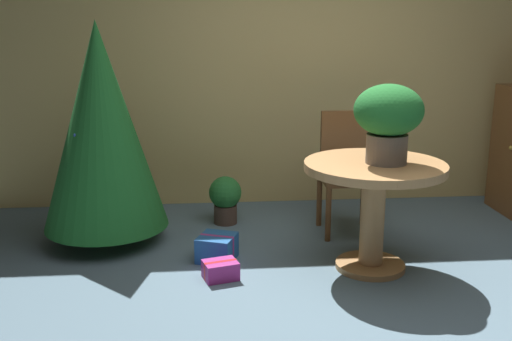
{
  "coord_description": "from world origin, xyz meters",
  "views": [
    {
      "loc": [
        -0.87,
        -3.24,
        1.65
      ],
      "look_at": [
        -0.56,
        0.3,
        0.77
      ],
      "focal_mm": 41.83,
      "sensor_mm": 36.0,
      "label": 1
    }
  ],
  "objects_px": {
    "round_dining_table": "(374,190)",
    "holiday_tree": "(101,127)",
    "wooden_chair_far": "(346,166)",
    "flower_vase": "(388,117)",
    "potted_plant": "(225,197)",
    "gift_box_purple": "(220,270)",
    "gift_box_blue": "(217,248)"
  },
  "relations": [
    {
      "from": "gift_box_blue",
      "to": "potted_plant",
      "type": "relative_size",
      "value": 0.81
    },
    {
      "from": "holiday_tree",
      "to": "gift_box_blue",
      "type": "relative_size",
      "value": 5.13
    },
    {
      "from": "flower_vase",
      "to": "gift_box_purple",
      "type": "distance_m",
      "value": 1.49
    },
    {
      "from": "gift_box_blue",
      "to": "round_dining_table",
      "type": "bearing_deg",
      "value": -12.97
    },
    {
      "from": "wooden_chair_far",
      "to": "gift_box_blue",
      "type": "distance_m",
      "value": 1.27
    },
    {
      "from": "round_dining_table",
      "to": "gift_box_blue",
      "type": "height_order",
      "value": "round_dining_table"
    },
    {
      "from": "gift_box_blue",
      "to": "gift_box_purple",
      "type": "height_order",
      "value": "gift_box_blue"
    },
    {
      "from": "potted_plant",
      "to": "gift_box_blue",
      "type": "bearing_deg",
      "value": -96.47
    },
    {
      "from": "wooden_chair_far",
      "to": "gift_box_purple",
      "type": "bearing_deg",
      "value": -139.25
    },
    {
      "from": "holiday_tree",
      "to": "gift_box_purple",
      "type": "height_order",
      "value": "holiday_tree"
    },
    {
      "from": "wooden_chair_far",
      "to": "gift_box_purple",
      "type": "height_order",
      "value": "wooden_chair_far"
    },
    {
      "from": "flower_vase",
      "to": "holiday_tree",
      "type": "relative_size",
      "value": 0.31
    },
    {
      "from": "flower_vase",
      "to": "wooden_chair_far",
      "type": "distance_m",
      "value": 0.99
    },
    {
      "from": "round_dining_table",
      "to": "flower_vase",
      "type": "relative_size",
      "value": 1.81
    },
    {
      "from": "round_dining_table",
      "to": "gift_box_purple",
      "type": "relative_size",
      "value": 3.68
    },
    {
      "from": "round_dining_table",
      "to": "gift_box_purple",
      "type": "height_order",
      "value": "round_dining_table"
    },
    {
      "from": "round_dining_table",
      "to": "gift_box_blue",
      "type": "relative_size",
      "value": 2.88
    },
    {
      "from": "wooden_chair_far",
      "to": "gift_box_purple",
      "type": "distance_m",
      "value": 1.45
    },
    {
      "from": "round_dining_table",
      "to": "holiday_tree",
      "type": "distance_m",
      "value": 2.03
    },
    {
      "from": "gift_box_blue",
      "to": "potted_plant",
      "type": "bearing_deg",
      "value": 83.53
    },
    {
      "from": "wooden_chair_far",
      "to": "potted_plant",
      "type": "distance_m",
      "value": 1.03
    },
    {
      "from": "flower_vase",
      "to": "potted_plant",
      "type": "xyz_separation_m",
      "value": [
        -1.03,
        1.06,
        -0.83
      ]
    },
    {
      "from": "holiday_tree",
      "to": "gift_box_blue",
      "type": "bearing_deg",
      "value": -27.83
    },
    {
      "from": "flower_vase",
      "to": "potted_plant",
      "type": "distance_m",
      "value": 1.7
    },
    {
      "from": "round_dining_table",
      "to": "wooden_chair_far",
      "type": "xyz_separation_m",
      "value": [
        0.0,
        0.81,
        -0.03
      ]
    },
    {
      "from": "round_dining_table",
      "to": "potted_plant",
      "type": "xyz_separation_m",
      "value": [
        -0.96,
        1.04,
        -0.33
      ]
    },
    {
      "from": "round_dining_table",
      "to": "wooden_chair_far",
      "type": "relative_size",
      "value": 0.98
    },
    {
      "from": "flower_vase",
      "to": "wooden_chair_far",
      "type": "bearing_deg",
      "value": 94.52
    },
    {
      "from": "holiday_tree",
      "to": "gift_box_blue",
      "type": "xyz_separation_m",
      "value": [
        0.83,
        -0.44,
        -0.81
      ]
    },
    {
      "from": "gift_box_blue",
      "to": "gift_box_purple",
      "type": "distance_m",
      "value": 0.33
    },
    {
      "from": "flower_vase",
      "to": "gift_box_blue",
      "type": "xyz_separation_m",
      "value": [
        -1.12,
        0.26,
        -0.97
      ]
    },
    {
      "from": "gift_box_purple",
      "to": "holiday_tree",
      "type": "bearing_deg",
      "value": 137.83
    }
  ]
}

